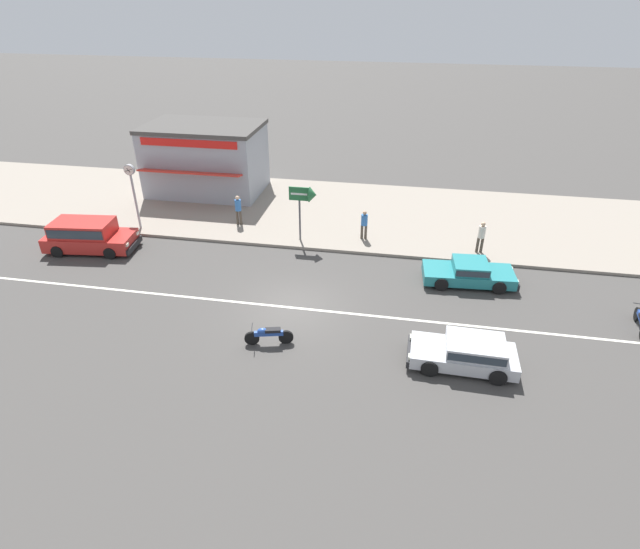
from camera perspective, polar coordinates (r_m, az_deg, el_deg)
The scene contains 13 objects.
ground_plane at distance 21.03m, azimuth -3.15°, elevation -3.81°, with size 160.00×160.00×0.00m, color #423F3D.
lane_centre_stripe at distance 21.03m, azimuth -3.15°, elevation -3.80°, with size 50.40×0.14×0.01m, color silver.
kerb_strip at distance 29.93m, azimuth 1.32°, elevation 7.18°, with size 68.00×10.00×0.15m, color gray.
minivan_red_1 at distance 27.87m, azimuth -25.06°, elevation 4.16°, with size 4.62×2.36×1.56m.
sedan_teal_2 at distance 23.47m, azimuth 16.68°, elevation 0.25°, with size 4.22×2.02×1.06m.
hatchback_silver_3 at distance 18.44m, azimuth 16.48°, elevation -8.49°, with size 3.80×1.84×1.10m.
motorcycle_0 at distance 18.87m, azimuth -5.93°, elevation -6.85°, with size 1.80×0.69×0.80m.
street_clock at distance 28.49m, azimuth -20.68°, elevation 9.76°, with size 0.56×0.22×3.58m.
arrow_signboard at distance 25.24m, azimuth -1.19°, elevation 8.89°, with size 1.41×0.77×2.94m.
pedestrian_near_clock at distance 26.18m, azimuth 5.08°, elevation 5.92°, with size 0.34×0.34×1.56m.
pedestrian_by_shop at distance 25.87m, azimuth 17.97°, elevation 4.33°, with size 0.34×0.34×1.64m.
pedestrian_far_end at distance 28.07m, azimuth -9.33°, elevation 7.52°, with size 0.34×0.34×1.69m.
shopfront_corner_warung at distance 33.20m, azimuth -12.91°, elevation 12.81°, with size 7.11×5.38×4.24m.
Camera 1 is at (4.24, -16.96, 11.70)m, focal length 28.00 mm.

